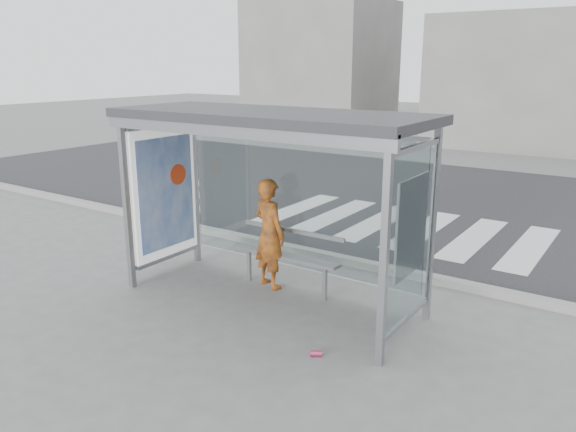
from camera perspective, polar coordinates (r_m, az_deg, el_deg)
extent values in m
plane|color=#62625F|center=(7.90, -1.90, -8.66)|extent=(80.00, 80.00, 0.00)
cube|color=#242426|center=(13.90, 15.32, 1.40)|extent=(30.00, 10.00, 0.01)
cube|color=gray|center=(9.42, 5.11, -4.31)|extent=(30.00, 0.18, 0.12)
cube|color=silver|center=(12.76, 0.89, 0.73)|extent=(0.55, 3.00, 0.00)
cube|color=silver|center=(12.26, 4.80, 0.07)|extent=(0.55, 3.00, 0.00)
cube|color=silver|center=(11.82, 9.02, -0.64)|extent=(0.55, 3.00, 0.00)
cube|color=silver|center=(11.45, 13.54, -1.41)|extent=(0.55, 3.00, 0.00)
cube|color=silver|center=(11.16, 18.33, -2.20)|extent=(0.55, 3.00, 0.00)
cube|color=silver|center=(10.96, 23.34, -3.02)|extent=(0.55, 3.00, 0.00)
cube|color=gray|center=(8.33, -16.08, 1.09)|extent=(0.08, 0.08, 2.50)
cube|color=gray|center=(5.94, 9.75, -4.19)|extent=(0.08, 0.08, 2.50)
cube|color=gray|center=(9.26, -9.47, 2.87)|extent=(0.08, 0.08, 2.50)
cube|color=gray|center=(7.18, 14.42, -1.02)|extent=(0.08, 0.08, 2.50)
cube|color=#2D2D30|center=(7.25, -2.08, 10.15)|extent=(4.25, 1.65, 0.12)
cube|color=gray|center=(6.67, -5.97, 8.68)|extent=(4.25, 0.06, 0.18)
cube|color=white|center=(8.03, 0.96, 1.54)|extent=(3.80, 0.02, 2.00)
cube|color=white|center=(8.77, -12.62, 2.35)|extent=(0.15, 1.25, 2.00)
cube|color=blue|center=(8.71, -12.23, 2.28)|extent=(0.01, 1.10, 1.70)
cylinder|color=red|center=(8.82, -11.11, 4.17)|extent=(0.02, 0.32, 0.32)
cube|color=white|center=(6.54, 12.34, -2.04)|extent=(0.03, 1.25, 2.00)
cube|color=beige|center=(6.57, 12.31, -1.05)|extent=(0.03, 0.86, 1.16)
cube|color=slate|center=(27.78, 3.34, 14.83)|extent=(6.00, 5.00, 6.00)
cube|color=slate|center=(24.22, 24.58, 12.27)|extent=(8.00, 5.00, 5.00)
imported|color=#D95F14|center=(8.15, -1.90, -1.80)|extent=(0.68, 0.55, 1.63)
cube|color=slate|center=(8.10, -0.27, -4.08)|extent=(1.71, 0.21, 0.05)
cylinder|color=slate|center=(8.56, -3.96, -4.97)|extent=(0.07, 0.07, 0.50)
cylinder|color=slate|center=(7.86, 3.77, -6.85)|extent=(0.07, 0.07, 0.50)
cube|color=slate|center=(8.14, 0.48, -1.50)|extent=(1.71, 0.04, 0.06)
cylinder|color=#D83F73|center=(6.53, 2.87, -13.77)|extent=(0.15, 0.13, 0.07)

